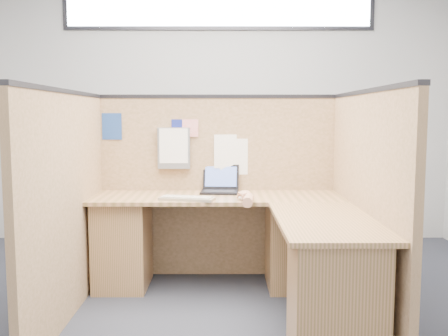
{
  "coord_description": "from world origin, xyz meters",
  "views": [
    {
      "loc": [
        0.04,
        -3.19,
        1.36
      ],
      "look_at": [
        0.05,
        0.5,
        0.97
      ],
      "focal_mm": 40.0,
      "sensor_mm": 36.0,
      "label": 1
    }
  ],
  "objects_px": {
    "keyboard": "(187,198)",
    "mouse": "(245,197)",
    "laptop": "(220,185)",
    "l_desk": "(242,251)"
  },
  "relations": [
    {
      "from": "laptop",
      "to": "mouse",
      "type": "xyz_separation_m",
      "value": [
        0.19,
        -0.4,
        -0.03
      ]
    },
    {
      "from": "keyboard",
      "to": "mouse",
      "type": "height_order",
      "value": "mouse"
    },
    {
      "from": "keyboard",
      "to": "laptop",
      "type": "bearing_deg",
      "value": 71.87
    },
    {
      "from": "l_desk",
      "to": "mouse",
      "type": "relative_size",
      "value": 18.06
    },
    {
      "from": "l_desk",
      "to": "mouse",
      "type": "height_order",
      "value": "mouse"
    },
    {
      "from": "l_desk",
      "to": "keyboard",
      "type": "distance_m",
      "value": 0.57
    },
    {
      "from": "keyboard",
      "to": "l_desk",
      "type": "bearing_deg",
      "value": -11.95
    },
    {
      "from": "keyboard",
      "to": "mouse",
      "type": "distance_m",
      "value": 0.43
    },
    {
      "from": "laptop",
      "to": "keyboard",
      "type": "relative_size",
      "value": 0.74
    },
    {
      "from": "laptop",
      "to": "l_desk",
      "type": "bearing_deg",
      "value": -69.66
    }
  ]
}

